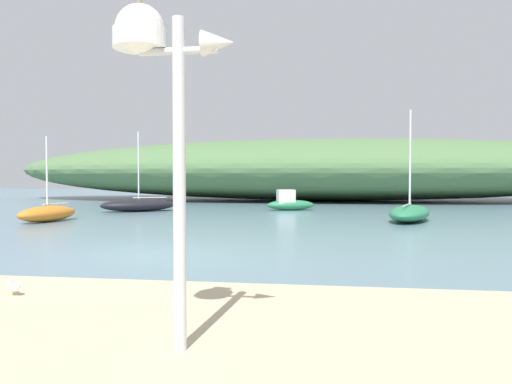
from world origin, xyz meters
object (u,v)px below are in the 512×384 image
object	(u,v)px
sailboat_far_left	(410,213)
seagull_by_mast	(13,286)
motorboat_inner_mooring	(289,203)
sailboat_near_shore	(47,213)
sailboat_mid_channel	(139,205)
mast_structure	(156,66)

from	to	relation	value
sailboat_far_left	seagull_by_mast	bearing A→B (deg)	-117.78
motorboat_inner_mooring	sailboat_near_shore	bearing A→B (deg)	-138.52
sailboat_far_left	sailboat_mid_channel	xyz separation A→B (m)	(-13.17, 3.86, -0.00)
sailboat_far_left	seagull_by_mast	size ratio (longest dim) A/B	14.97
mast_structure	sailboat_near_shore	distance (m)	17.04
sailboat_mid_channel	seagull_by_mast	world-z (taller)	sailboat_mid_channel
motorboat_inner_mooring	sailboat_far_left	bearing A→B (deg)	-47.53
mast_structure	sailboat_near_shore	world-z (taller)	sailboat_near_shore
sailboat_far_left	motorboat_inner_mooring	xyz separation A→B (m)	(-5.37, 5.86, 0.07)
mast_structure	sailboat_near_shore	size ratio (longest dim) A/B	0.93
sailboat_mid_channel	seagull_by_mast	size ratio (longest dim) A/B	13.83
sailboat_near_shore	seagull_by_mast	bearing A→B (deg)	-60.19
sailboat_mid_channel	sailboat_far_left	bearing A→B (deg)	-16.35
mast_structure	seagull_by_mast	size ratio (longest dim) A/B	10.56
sailboat_near_shore	mast_structure	bearing A→B (deg)	-55.23
motorboat_inner_mooring	sailboat_mid_channel	xyz separation A→B (m)	(-7.80, -2.00, -0.07)
motorboat_inner_mooring	sailboat_mid_channel	world-z (taller)	sailboat_mid_channel
mast_structure	sailboat_far_left	xyz separation A→B (m)	(4.97, 16.13, -2.49)
sailboat_far_left	seagull_by_mast	distance (m)	16.34
sailboat_far_left	mast_structure	bearing A→B (deg)	-107.13
motorboat_inner_mooring	seagull_by_mast	size ratio (longest dim) A/B	9.10
motorboat_inner_mooring	seagull_by_mast	world-z (taller)	motorboat_inner_mooring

